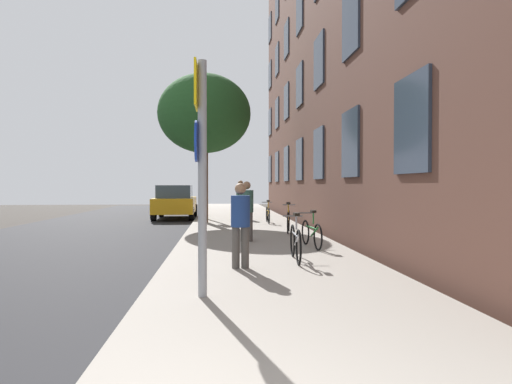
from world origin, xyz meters
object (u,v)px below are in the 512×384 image
object	(u,v)px
sign_post	(201,158)
bicycle_1	(311,233)
pedestrian_1	(247,207)
car_0	(175,201)
car_1	(176,198)
pedestrian_0	(240,220)
bicycle_3	(268,214)
tree_near	(204,114)
bicycle_2	(288,220)
bicycle_0	(295,242)
pedestrian_2	(240,197)
traffic_light	(200,163)

from	to	relation	value
sign_post	bicycle_1	xyz separation A→B (m)	(2.48, 4.50, -1.52)
pedestrian_1	car_0	bearing A→B (deg)	106.40
pedestrian_1	car_1	world-z (taller)	pedestrian_1
pedestrian_0	bicycle_3	bearing A→B (deg)	80.71
tree_near	bicycle_2	size ratio (longest dim) A/B	3.63
car_1	bicycle_2	bearing A→B (deg)	-70.79
bicycle_0	tree_near	bearing A→B (deg)	102.87
pedestrian_0	car_0	world-z (taller)	pedestrian_0
pedestrian_2	car_1	world-z (taller)	pedestrian_2
sign_post	bicycle_0	world-z (taller)	sign_post
sign_post	car_1	bearing A→B (deg)	96.43
tree_near	bicycle_1	size ratio (longest dim) A/B	3.58
traffic_light	bicycle_0	size ratio (longest dim) A/B	2.22
bicycle_2	bicycle_3	distance (m)	3.52
tree_near	pedestrian_2	distance (m)	4.22
sign_post	pedestrian_0	bearing A→B (deg)	72.26
traffic_light	bicycle_2	distance (m)	7.59
bicycle_2	car_0	distance (m)	8.71
traffic_light	pedestrian_0	size ratio (longest dim) A/B	2.42
sign_post	bicycle_3	distance (m)	11.78
bicycle_3	pedestrian_1	distance (m)	5.84
bicycle_1	pedestrian_2	xyz separation A→B (m)	(-1.28, 9.40, 0.63)
tree_near	bicycle_1	xyz separation A→B (m)	(2.83, -7.46, -4.04)
bicycle_3	car_0	xyz separation A→B (m)	(-4.06, 4.03, 0.36)
bicycle_0	pedestrian_1	size ratio (longest dim) A/B	1.04
bicycle_0	pedestrian_2	size ratio (longest dim) A/B	0.97
car_1	pedestrian_0	bearing A→B (deg)	-81.19
car_1	pedestrian_1	bearing A→B (deg)	-78.02
traffic_light	car_1	bearing A→B (deg)	103.65
bicycle_0	pedestrian_2	world-z (taller)	pedestrian_2
traffic_light	bicycle_3	xyz separation A→B (m)	(2.82, -3.06, -2.20)
tree_near	pedestrian_1	bearing A→B (deg)	-77.81
pedestrian_2	tree_near	bearing A→B (deg)	-128.67
car_1	bicycle_3	bearing A→B (deg)	-66.42
sign_post	bicycle_0	distance (m)	3.55
sign_post	car_1	size ratio (longest dim) A/B	0.78
pedestrian_0	pedestrian_2	bearing A→B (deg)	87.26
pedestrian_2	pedestrian_1	bearing A→B (deg)	-91.56
bicycle_3	bicycle_0	bearing A→B (deg)	-92.71
traffic_light	sign_post	bearing A→B (deg)	-87.49
sign_post	car_0	world-z (taller)	sign_post
sign_post	pedestrian_0	world-z (taller)	sign_post
bicycle_0	car_0	size ratio (longest dim) A/B	0.40
tree_near	pedestrian_0	size ratio (longest dim) A/B	3.88
pedestrian_2	bicycle_3	bearing A→B (deg)	-68.01
bicycle_2	tree_near	bearing A→B (deg)	125.13
traffic_light	tree_near	world-z (taller)	tree_near
sign_post	traffic_light	distance (m)	14.57
pedestrian_0	pedestrian_1	xyz separation A→B (m)	(0.35, 3.81, 0.04)
traffic_light	bicycle_3	bearing A→B (deg)	-47.33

